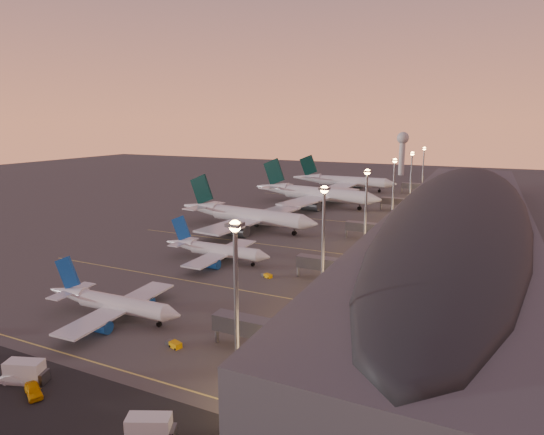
{
  "coord_description": "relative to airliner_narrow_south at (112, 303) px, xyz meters",
  "views": [
    {
      "loc": [
        67.98,
        -95.51,
        39.71
      ],
      "look_at": [
        2.0,
        45.0,
        7.0
      ],
      "focal_mm": 30.0,
      "sensor_mm": 36.0,
      "label": 1
    }
  ],
  "objects": [
    {
      "name": "baggage_tug_c",
      "position": [
        18.18,
        35.91,
        -2.66
      ],
      "size": [
        3.43,
        2.4,
        0.95
      ],
      "rotation": [
        0.0,
        0.0,
        -0.4
      ],
      "color": "#EDA502",
      "rests_on": "ground"
    },
    {
      "name": "terminal_building",
      "position": [
        61.16,
        102.36,
        5.69
      ],
      "size": [
        56.35,
        255.0,
        17.46
      ],
      "color": "#4C4B51",
      "rests_on": "ground"
    },
    {
      "name": "ground",
      "position": [
        -0.67,
        29.9,
        -3.09
      ],
      "size": [
        700.0,
        700.0,
        0.0
      ],
      "primitive_type": "plane",
      "color": "#474441"
    },
    {
      "name": "radar_tower",
      "position": [
        9.33,
        289.9,
        18.78
      ],
      "size": [
        9.0,
        9.0,
        32.5
      ],
      "color": "silver",
      "rests_on": "ground"
    },
    {
      "name": "lane_markings",
      "position": [
        -0.67,
        69.9,
        -3.08
      ],
      "size": [
        90.0,
        180.36,
        0.0
      ],
      "color": "#D8C659",
      "rests_on": "ground"
    },
    {
      "name": "airliner_wide_mid",
      "position": [
        -6.67,
        140.53,
        2.54
      ],
      "size": [
        68.2,
        62.83,
        21.86
      ],
      "rotation": [
        0.0,
        0.0,
        -0.16
      ],
      "color": "silver",
      "rests_on": "ground"
    },
    {
      "name": "baggage_tug_a",
      "position": [
        19.3,
        -4.93,
        -2.63
      ],
      "size": [
        3.66,
        2.34,
        1.02
      ],
      "rotation": [
        0.0,
        0.0,
        -0.31
      ],
      "color": "#EDA502",
      "rests_on": "ground"
    },
    {
      "name": "airliner_wide_far",
      "position": [
        -8.58,
        195.08,
        2.13
      ],
      "size": [
        63.18,
        57.33,
        20.27
      ],
      "rotation": [
        0.0,
        0.0,
        -0.01
      ],
      "color": "silver",
      "rests_on": "ground"
    },
    {
      "name": "service_van_f",
      "position": [
        9.67,
        -25.96,
        -2.25
      ],
      "size": [
        5.28,
        4.08,
        1.68
      ],
      "primitive_type": "imported",
      "rotation": [
        0.0,
        0.0,
        1.08
      ],
      "color": "#EDA502",
      "rests_on": "ground"
    },
    {
      "name": "catering_truck_b",
      "position": [
        31.97,
        -26.22,
        -1.48
      ],
      "size": [
        6.53,
        4.63,
        3.44
      ],
      "rotation": [
        0.0,
        0.0,
        0.42
      ],
      "color": "silver",
      "rests_on": "ground"
    },
    {
      "name": "airliner_narrow_north",
      "position": [
        -1.54,
        42.66,
        0.14
      ],
      "size": [
        34.88,
        31.03,
        12.51
      ],
      "rotation": [
        0.0,
        0.0,
        -0.01
      ],
      "color": "silver",
      "rests_on": "ground"
    },
    {
      "name": "airliner_narrow_south",
      "position": [
        0.0,
        0.0,
        0.0
      ],
      "size": [
        33.44,
        29.84,
        11.96
      ],
      "rotation": [
        0.0,
        0.0,
        0.04
      ],
      "color": "silver",
      "rests_on": "ground"
    },
    {
      "name": "service_van_e",
      "position": [
        4.47,
        -24.84,
        -2.27
      ],
      "size": [
        5.28,
        3.5,
        1.65
      ],
      "primitive_type": "imported",
      "rotation": [
        0.0,
        0.0,
        1.96
      ],
      "color": "silver",
      "rests_on": "ground"
    },
    {
      "name": "baggage_tug_b",
      "position": [
        31.14,
        5.7,
        -2.57
      ],
      "size": [
        3.95,
        1.92,
        1.14
      ],
      "rotation": [
        0.0,
        0.0,
        -0.08
      ],
      "color": "#EDA502",
      "rests_on": "ground"
    },
    {
      "name": "catering_truck_a",
      "position": [
        5.65,
        -23.89,
        -1.44
      ],
      "size": [
        6.7,
        4.34,
        3.52
      ],
      "rotation": [
        0.0,
        0.0,
        0.34
      ],
      "color": "silver",
      "rests_on": "ground"
    },
    {
      "name": "light_masts",
      "position": [
        35.33,
        94.9,
        14.46
      ],
      "size": [
        2.2,
        217.2,
        25.9
      ],
      "color": "slate",
      "rests_on": "ground"
    },
    {
      "name": "airliner_wide_near",
      "position": [
        -13.5,
        82.81,
        1.95
      ],
      "size": [
        61.22,
        56.15,
        19.59
      ],
      "rotation": [
        0.0,
        0.0,
        -0.12
      ],
      "color": "silver",
      "rests_on": "ground"
    }
  ]
}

